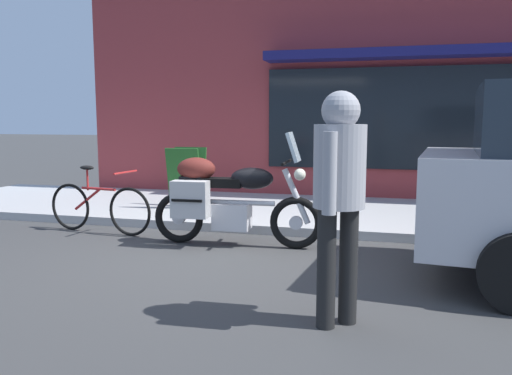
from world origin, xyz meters
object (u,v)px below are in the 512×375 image
(touring_motorcycle, at_px, (225,197))
(parked_bicycle, at_px, (99,207))
(pedestrian_walking, at_px, (339,180))
(sandwich_board_sign, at_px, (187,178))

(touring_motorcycle, xyz_separation_m, parked_bicycle, (-1.88, 0.26, -0.24))
(pedestrian_walking, bearing_deg, touring_motorcycle, 126.55)
(pedestrian_walking, bearing_deg, sandwich_board_sign, 125.57)
(touring_motorcycle, relative_size, pedestrian_walking, 1.21)
(parked_bicycle, height_order, sandwich_board_sign, sandwich_board_sign)
(sandwich_board_sign, bearing_deg, pedestrian_walking, -54.43)
(touring_motorcycle, height_order, pedestrian_walking, pedestrian_walking)
(touring_motorcycle, height_order, sandwich_board_sign, touring_motorcycle)
(touring_motorcycle, distance_m, parked_bicycle, 1.92)
(touring_motorcycle, bearing_deg, pedestrian_walking, -53.45)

